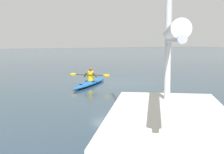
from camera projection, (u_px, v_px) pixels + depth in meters
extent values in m
plane|color=#283D4C|center=(116.00, 83.00, 18.45)|extent=(160.00, 160.00, 0.00)
ellipsoid|color=#1959A5|center=(90.00, 83.00, 17.80)|extent=(3.87, 3.84, 0.25)
torus|color=black|center=(90.00, 81.00, 17.71)|extent=(0.81, 0.81, 0.04)
cylinder|color=black|center=(81.00, 84.00, 16.41)|extent=(0.18, 0.18, 0.02)
cylinder|color=yellow|center=(91.00, 76.00, 17.83)|extent=(0.37, 0.37, 0.55)
sphere|color=brown|center=(91.00, 69.00, 17.78)|extent=(0.21, 0.21, 0.21)
cylinder|color=black|center=(89.00, 75.00, 17.63)|extent=(1.44, 1.45, 0.03)
ellipsoid|color=gold|center=(106.00, 76.00, 17.35)|extent=(0.31, 0.31, 0.17)
ellipsoid|color=gold|center=(73.00, 74.00, 17.91)|extent=(0.31, 0.31, 0.17)
cylinder|color=brown|center=(95.00, 75.00, 17.67)|extent=(0.32, 0.18, 0.34)
cylinder|color=brown|center=(86.00, 75.00, 17.82)|extent=(0.18, 0.32, 0.34)
cone|color=white|center=(161.00, 108.00, 9.70)|extent=(1.22, 1.23, 0.86)
cube|color=beige|center=(169.00, 130.00, 4.83)|extent=(3.67, 4.02, 0.56)
cylinder|color=silver|center=(173.00, 39.00, 4.24)|extent=(1.87, 2.45, 0.09)
cylinder|color=white|center=(173.00, 32.00, 4.22)|extent=(1.78, 2.28, 0.20)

